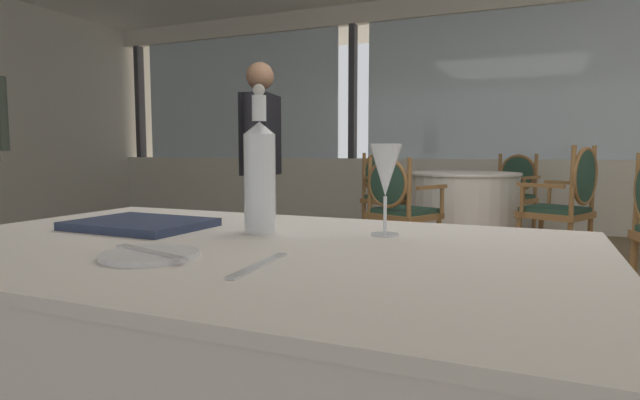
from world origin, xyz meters
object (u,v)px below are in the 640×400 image
at_px(water_bottle, 260,173).
at_px(diner_person_0, 261,158).
at_px(menu_book, 141,224).
at_px(dining_chair_0_0, 511,190).
at_px(dining_chair_0_1, 385,189).
at_px(dining_chair_0_3, 568,198).
at_px(wine_glass, 385,172).
at_px(dining_chair_0_2, 398,203).
at_px(side_plate, 150,255).

relative_size(water_bottle, diner_person_0, 0.22).
relative_size(menu_book, diner_person_0, 0.20).
distance_m(dining_chair_0_0, dining_chair_0_1, 1.33).
bearing_deg(diner_person_0, dining_chair_0_3, 19.85).
bearing_deg(wine_glass, dining_chair_0_2, 103.60).
distance_m(water_bottle, diner_person_0, 2.54).
distance_m(menu_book, dining_chair_0_3, 3.65).
relative_size(side_plate, dining_chair_0_3, 0.18).
bearing_deg(dining_chair_0_1, diner_person_0, -75.99).
relative_size(water_bottle, dining_chair_0_1, 0.38).
distance_m(wine_glass, diner_person_0, 2.63).
relative_size(menu_book, dining_chair_0_1, 0.35).
bearing_deg(side_plate, menu_book, 134.75).
height_order(water_bottle, menu_book, water_bottle).
height_order(side_plate, diner_person_0, diner_person_0).
relative_size(dining_chair_0_1, dining_chair_0_2, 1.03).
bearing_deg(side_plate, water_bottle, 82.97).
relative_size(wine_glass, dining_chair_0_1, 0.23).
distance_m(wine_glass, dining_chair_0_0, 4.59).
xyz_separation_m(dining_chair_0_0, diner_person_0, (-1.62, -2.44, 0.35)).
distance_m(wine_glass, dining_chair_0_2, 2.98).
height_order(dining_chair_0_0, diner_person_0, diner_person_0).
xyz_separation_m(water_bottle, dining_chair_0_1, (-0.87, 4.19, -0.35)).
bearing_deg(diner_person_0, side_plate, -74.45).
bearing_deg(diner_person_0, menu_book, -77.45).
bearing_deg(dining_chair_0_0, dining_chair_0_2, 0.00).
height_order(side_plate, dining_chair_0_0, dining_chair_0_0).
bearing_deg(diner_person_0, dining_chair_0_0, 46.52).
height_order(dining_chair_0_0, dining_chair_0_2, dining_chair_0_0).
bearing_deg(dining_chair_0_0, menu_book, 16.40).
bearing_deg(menu_book, side_plate, -43.10).
xyz_separation_m(water_bottle, dining_chair_0_0, (0.38, 4.65, -0.35)).
height_order(dining_chair_0_1, diner_person_0, diner_person_0).
xyz_separation_m(menu_book, dining_chair_0_3, (1.16, 3.46, -0.19)).
bearing_deg(dining_chair_0_2, wine_glass, -141.68).
height_order(water_bottle, dining_chair_0_3, water_bottle).
xyz_separation_m(water_bottle, dining_chair_0_2, (-0.41, 2.95, -0.36)).
bearing_deg(dining_chair_0_1, water_bottle, -53.52).
relative_size(menu_book, dining_chair_0_3, 0.32).
distance_m(dining_chair_0_0, diner_person_0, 2.96).
bearing_deg(dining_chair_0_2, dining_chair_0_3, -45.32).
xyz_separation_m(side_plate, dining_chair_0_3, (0.89, 3.73, -0.18)).
xyz_separation_m(side_plate, menu_book, (-0.27, 0.28, 0.01)).
distance_m(menu_book, dining_chair_0_0, 4.76).
relative_size(side_plate, dining_chair_0_2, 0.20).
distance_m(dining_chair_0_0, dining_chair_0_2, 1.88).
relative_size(dining_chair_0_1, diner_person_0, 0.59).
distance_m(water_bottle, menu_book, 0.34).
bearing_deg(side_plate, diner_person_0, 115.44).
bearing_deg(side_plate, dining_chair_0_0, 85.22).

